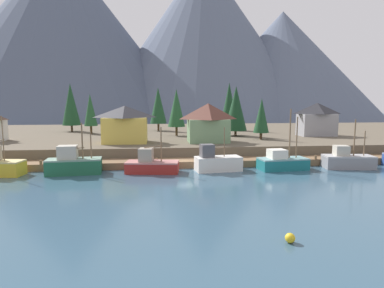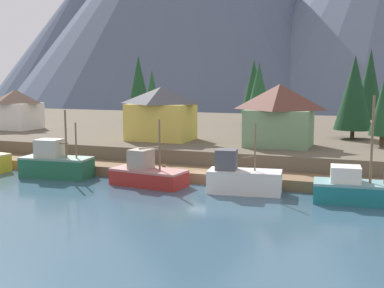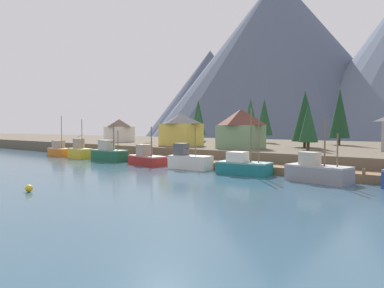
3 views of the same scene
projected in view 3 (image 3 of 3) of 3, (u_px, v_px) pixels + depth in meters
name	position (u px, v px, depth m)	size (l,w,h in m)	color
ground_plane	(243.00, 160.00, 72.22)	(400.00, 400.00, 1.00)	#335166
dock	(184.00, 162.00, 58.46)	(80.00, 4.00, 1.60)	brown
shoreline_bank	(271.00, 149.00, 81.27)	(400.00, 56.00, 2.50)	brown
mountain_west_peak	(210.00, 94.00, 224.53)	(83.06, 83.06, 54.88)	#4C566B
mountain_central_peak	(277.00, 57.00, 194.71)	(139.89, 139.89, 89.87)	#4C566B
fishing_boat_orange	(60.00, 151.00, 76.91)	(6.49, 3.12, 8.67)	#CC6B1E
fishing_boat_yellow	(80.00, 152.00, 71.49)	(6.58, 3.49, 7.85)	gold
fishing_boat_green	(109.00, 153.00, 65.24)	(7.33, 3.48, 6.87)	#1E5B3D
fishing_boat_red	(147.00, 158.00, 58.35)	(7.44, 3.92, 6.28)	maroon
fishing_boat_white	(189.00, 160.00, 52.57)	(6.66, 3.53, 6.14)	silver
fishing_boat_teal	(243.00, 166.00, 46.39)	(7.12, 3.73, 8.66)	#196B70
fishing_boat_grey	(317.00, 172.00, 39.96)	(7.27, 3.92, 7.15)	gray
house_yellow	(181.00, 129.00, 71.58)	(7.87, 5.76, 6.46)	gold
house_white	(119.00, 130.00, 91.60)	(6.67, 5.40, 5.86)	silver
house_green	(241.00, 128.00, 61.72)	(7.37, 5.72, 6.87)	#6B8E66
conifer_near_left	(340.00, 113.00, 74.09)	(4.25, 4.25, 11.90)	#4C3823
conifer_near_right	(305.00, 116.00, 64.47)	(4.70, 4.70, 10.35)	#4C3823
conifer_mid_left	(198.00, 118.00, 99.10)	(4.29, 4.29, 11.50)	#4C3823
conifer_mid_right	(264.00, 117.00, 85.54)	(4.09, 4.09, 10.58)	#4C3823
conifer_back_left	(199.00, 121.00, 90.12)	(2.91, 2.91, 8.89)	#4C3823
conifer_back_right	(250.00, 117.00, 73.55)	(3.61, 3.61, 9.74)	#4C3823
conifer_centre	(308.00, 122.00, 57.27)	(2.97, 2.97, 7.80)	#4C3823
channel_buoy	(29.00, 188.00, 33.66)	(0.70, 0.70, 0.70)	gold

